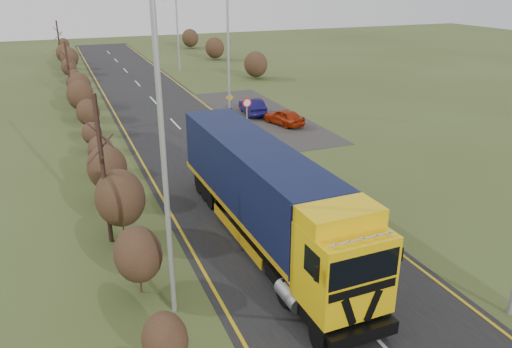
{
  "coord_description": "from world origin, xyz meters",
  "views": [
    {
      "loc": [
        -7.78,
        -14.66,
        9.95
      ],
      "look_at": [
        -0.02,
        4.39,
        1.81
      ],
      "focal_mm": 35.0,
      "sensor_mm": 36.0,
      "label": 1
    }
  ],
  "objects": [
    {
      "name": "streetlight_far",
      "position": [
        5.71,
        41.88,
        4.3
      ],
      "size": [
        1.68,
        0.18,
        7.86
      ],
      "color": "#A0A3A6",
      "rests_on": "ground"
    },
    {
      "name": "lane_markings",
      "position": [
        0.0,
        9.69,
        0.03
      ],
      "size": [
        7.52,
        116.0,
        0.01
      ],
      "color": "#BE9911",
      "rests_on": "road"
    },
    {
      "name": "hedgerow",
      "position": [
        -6.0,
        7.89,
        1.62
      ],
      "size": [
        2.24,
        102.04,
        6.05
      ],
      "color": "#322016",
      "rests_on": "ground"
    },
    {
      "name": "left_pole",
      "position": [
        -5.2,
        -1.39,
        5.07
      ],
      "size": [
        0.16,
        0.16,
        10.13
      ],
      "primitive_type": "cylinder",
      "color": "#A0A3A6",
      "rests_on": "ground"
    },
    {
      "name": "lorry",
      "position": [
        -0.8,
        1.58,
        2.23
      ],
      "size": [
        2.76,
        14.16,
        3.93
      ],
      "rotation": [
        0.0,
        0.0,
        0.02
      ],
      "color": "black",
      "rests_on": "ground"
    },
    {
      "name": "streetlight_mid",
      "position": [
        4.47,
        21.22,
        5.38
      ],
      "size": [
        2.06,
        0.19,
        9.73
      ],
      "color": "#A0A3A6",
      "rests_on": "ground"
    },
    {
      "name": "car_red_hatchback",
      "position": [
        7.22,
        16.87,
        0.58
      ],
      "size": [
        2.28,
        3.65,
        1.16
      ],
      "primitive_type": "imported",
      "rotation": [
        0.0,
        0.0,
        3.43
      ],
      "color": "#972007",
      "rests_on": "ground"
    },
    {
      "name": "speed_sign",
      "position": [
        4.2,
        16.4,
        1.62
      ],
      "size": [
        0.64,
        0.1,
        2.32
      ],
      "color": "#A0A3A6",
      "rests_on": "ground"
    },
    {
      "name": "layby",
      "position": [
        6.5,
        20.0,
        0.01
      ],
      "size": [
        6.0,
        18.0,
        0.02
      ],
      "primitive_type": "cube",
      "color": "#2D2B28",
      "rests_on": "ground"
    },
    {
      "name": "warning_board",
      "position": [
        4.63,
        21.22,
        0.97
      ],
      "size": [
        0.62,
        0.11,
        1.64
      ],
      "color": "#A0A3A6",
      "rests_on": "ground"
    },
    {
      "name": "car_blue_sedan",
      "position": [
        6.22,
        20.47,
        0.62
      ],
      "size": [
        1.68,
        3.86,
        1.23
      ],
      "primitive_type": "imported",
      "rotation": [
        0.0,
        0.0,
        3.04
      ],
      "color": "#0C0A3A",
      "rests_on": "ground"
    },
    {
      "name": "road",
      "position": [
        0.0,
        10.0,
        0.01
      ],
      "size": [
        8.0,
        120.0,
        0.02
      ],
      "primitive_type": "cube",
      "color": "black",
      "rests_on": "ground"
    },
    {
      "name": "ground",
      "position": [
        0.0,
        0.0,
        0.0
      ],
      "size": [
        160.0,
        160.0,
        0.0
      ],
      "primitive_type": "plane",
      "color": "#3B461E",
      "rests_on": "ground"
    }
  ]
}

